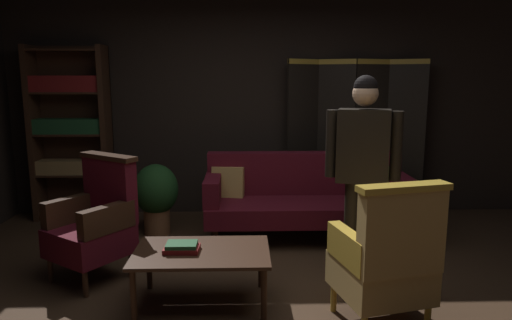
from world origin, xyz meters
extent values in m
plane|color=#3D2819|center=(0.00, 0.00, 0.00)|extent=(10.00, 10.00, 0.00)
cube|color=black|center=(0.00, 2.45, 1.40)|extent=(7.20, 0.10, 2.80)
cube|color=black|center=(0.61, 2.27, 0.95)|extent=(0.41, 0.26, 1.90)
cube|color=gold|center=(0.61, 2.27, 1.87)|extent=(0.41, 0.27, 0.06)
cube|color=black|center=(1.01, 2.29, 0.95)|extent=(0.43, 0.23, 1.90)
cube|color=gold|center=(1.01, 2.29, 1.87)|extent=(0.43, 0.23, 0.06)
cube|color=black|center=(1.44, 2.26, 0.95)|extent=(0.44, 0.18, 1.90)
cube|color=gold|center=(1.44, 2.26, 1.87)|extent=(0.45, 0.19, 0.06)
cube|color=black|center=(1.86, 2.24, 0.95)|extent=(0.43, 0.23, 1.90)
cube|color=gold|center=(1.86, 2.24, 1.87)|extent=(0.43, 0.23, 0.06)
cube|color=#382114|center=(-2.57, 2.18, 1.02)|extent=(0.06, 0.32, 2.05)
cube|color=#382114|center=(-1.73, 2.18, 1.02)|extent=(0.06, 0.32, 2.05)
cube|color=#382114|center=(-2.15, 2.33, 1.02)|extent=(0.90, 0.02, 2.05)
cube|color=#382114|center=(-2.15, 2.18, 0.06)|extent=(0.86, 0.30, 0.02)
cube|color=#382114|center=(-2.15, 2.18, 0.54)|extent=(0.86, 0.30, 0.02)
cube|color=#9E7A47|center=(-2.15, 2.16, 0.64)|extent=(0.78, 0.22, 0.16)
cube|color=#382114|center=(-2.15, 2.18, 1.02)|extent=(0.86, 0.30, 0.02)
cube|color=#1E4C28|center=(-2.15, 2.16, 1.12)|extent=(0.78, 0.22, 0.17)
cube|color=#382114|center=(-2.15, 2.18, 1.51)|extent=(0.86, 0.30, 0.02)
cube|color=maroon|center=(-2.15, 2.16, 1.61)|extent=(0.78, 0.22, 0.19)
cube|color=#382114|center=(-2.15, 2.18, 1.99)|extent=(0.86, 0.30, 0.02)
cylinder|color=#382114|center=(-0.40, 1.05, 0.11)|extent=(0.07, 0.07, 0.22)
cylinder|color=#382114|center=(1.50, 1.05, 0.11)|extent=(0.07, 0.07, 0.22)
cylinder|color=#382114|center=(-0.40, 1.65, 0.11)|extent=(0.07, 0.07, 0.22)
cylinder|color=#382114|center=(1.50, 1.65, 0.11)|extent=(0.07, 0.07, 0.22)
cube|color=#4C0F19|center=(0.55, 1.35, 0.32)|extent=(2.10, 0.76, 0.20)
cube|color=#4C0F19|center=(0.55, 1.66, 0.65)|extent=(2.10, 0.18, 0.46)
cube|color=#4C0F19|center=(-0.43, 1.35, 0.55)|extent=(0.16, 0.68, 0.26)
cube|color=#4C0F19|center=(1.53, 1.35, 0.55)|extent=(0.16, 0.68, 0.26)
cube|color=tan|center=(-0.28, 1.55, 0.57)|extent=(0.36, 0.20, 0.35)
cube|color=#4C5123|center=(1.38, 1.55, 0.57)|extent=(0.36, 0.18, 0.35)
cylinder|color=#382114|center=(-0.88, -0.31, 0.20)|extent=(0.04, 0.04, 0.39)
cylinder|color=#382114|center=(0.02, -0.31, 0.20)|extent=(0.04, 0.04, 0.39)
cylinder|color=#382114|center=(-0.88, 0.23, 0.20)|extent=(0.04, 0.04, 0.39)
cylinder|color=#382114|center=(0.02, 0.23, 0.20)|extent=(0.04, 0.04, 0.39)
cube|color=#382114|center=(-0.43, -0.04, 0.41)|extent=(1.00, 0.64, 0.03)
cylinder|color=gold|center=(0.99, -0.07, 0.11)|extent=(0.04, 0.04, 0.22)
cylinder|color=gold|center=(0.54, -0.18, 0.11)|extent=(0.04, 0.04, 0.22)
cylinder|color=gold|center=(1.09, -0.52, 0.11)|extent=(0.04, 0.04, 0.22)
cube|color=tan|center=(0.82, -0.35, 0.34)|extent=(0.67, 0.67, 0.24)
cube|color=tan|center=(0.87, -0.57, 0.73)|extent=(0.57, 0.25, 0.54)
cube|color=gold|center=(0.87, -0.57, 1.02)|extent=(0.61, 0.26, 0.04)
cube|color=gold|center=(1.05, -0.29, 0.57)|extent=(0.20, 0.51, 0.22)
cube|color=gold|center=(0.58, -0.40, 0.57)|extent=(0.20, 0.51, 0.22)
cylinder|color=#382114|center=(-1.72, 0.36, 0.11)|extent=(0.04, 0.04, 0.22)
cylinder|color=#382114|center=(-1.34, 0.10, 0.11)|extent=(0.04, 0.04, 0.22)
cylinder|color=#382114|center=(-1.45, 0.74, 0.11)|extent=(0.04, 0.04, 0.22)
cylinder|color=#382114|center=(-1.08, 0.47, 0.11)|extent=(0.04, 0.04, 0.22)
cube|color=#4C0F19|center=(-1.40, 0.42, 0.34)|extent=(0.78, 0.78, 0.24)
cube|color=#4C0F19|center=(-1.26, 0.60, 0.73)|extent=(0.53, 0.42, 0.54)
cube|color=#382114|center=(-1.26, 0.60, 1.02)|extent=(0.56, 0.45, 0.04)
cube|color=#382114|center=(-1.59, 0.56, 0.57)|extent=(0.36, 0.46, 0.22)
cube|color=#382114|center=(-1.20, 0.28, 0.57)|extent=(0.36, 0.46, 0.22)
cylinder|color=black|center=(0.90, 0.26, 0.43)|extent=(0.12, 0.12, 0.86)
cylinder|color=black|center=(0.76, 0.30, 0.43)|extent=(0.12, 0.12, 0.86)
cube|color=maroon|center=(0.83, 0.28, 0.90)|extent=(0.35, 0.25, 0.09)
cube|color=black|center=(0.83, 0.28, 1.15)|extent=(0.45, 0.32, 0.58)
cube|color=white|center=(0.86, 0.39, 1.18)|extent=(0.14, 0.05, 0.41)
cube|color=maroon|center=(0.87, 0.39, 1.41)|extent=(0.09, 0.05, 0.04)
cylinder|color=black|center=(1.07, 0.21, 1.16)|extent=(0.09, 0.09, 0.54)
cylinder|color=black|center=(0.59, 0.36, 1.16)|extent=(0.09, 0.09, 0.54)
sphere|color=tan|center=(0.83, 0.28, 1.56)|extent=(0.20, 0.20, 0.20)
sphere|color=black|center=(0.83, 0.28, 1.61)|extent=(0.18, 0.18, 0.18)
cylinder|color=brown|center=(-1.06, 1.57, 0.14)|extent=(0.28, 0.28, 0.28)
ellipsoid|color=#193D19|center=(-1.06, 1.57, 0.50)|extent=(0.48, 0.48, 0.55)
cube|color=maroon|center=(-0.57, -0.05, 0.44)|extent=(0.27, 0.19, 0.04)
cube|color=#1E4C28|center=(-0.57, -0.05, 0.47)|extent=(0.22, 0.16, 0.03)
camera|label=1|loc=(-0.11, -3.28, 1.68)|focal=32.35mm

